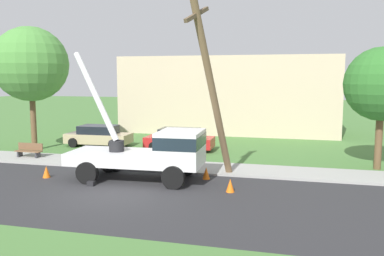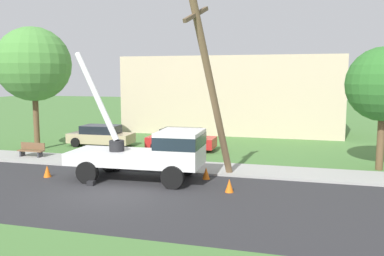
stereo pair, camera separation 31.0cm
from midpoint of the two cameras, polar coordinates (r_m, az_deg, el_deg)
name	(u,v)px [view 1 (the left image)]	position (r m, az deg, el deg)	size (l,w,h in m)	color
ground_plane	(189,146)	(28.34, -0.74, -2.52)	(120.00, 120.00, 0.00)	#477538
road_asphalt	(113,194)	(17.33, -11.34, -8.98)	(80.00, 8.19, 0.01)	#2B2B2D
sidewalk_strip	(157,165)	(22.18, -5.22, -5.16)	(80.00, 2.69, 0.10)	#9E9E99
utility_truck	(153,150)	(18.97, -5.85, -3.10)	(6.86, 3.21, 5.98)	silver
leaning_utility_pole	(212,87)	(18.35, 2.25, 5.65)	(1.50, 3.97, 8.41)	brown
traffic_cone_ahead	(230,185)	(17.30, 4.80, -7.94)	(0.36, 0.36, 0.56)	orange
traffic_cone_behind	(46,172)	(20.86, -19.92, -5.72)	(0.36, 0.36, 0.56)	orange
traffic_cone_curbside	(206,173)	(19.36, 1.51, -6.27)	(0.36, 0.36, 0.56)	orange
parked_sedan_tan	(99,136)	(29.02, -13.10, -1.05)	(4.45, 2.11, 1.42)	tan
parked_sedan_red	(179,139)	(26.68, -2.08, -1.58)	(4.44, 2.09, 1.42)	#B21E1E
park_bench	(29,151)	(25.87, -21.93, -2.94)	(1.60, 0.45, 0.90)	brown
roadside_tree_near	(31,64)	(28.41, -21.73, 8.19)	(4.73, 4.73, 7.91)	brown
roadside_tree_far	(382,84)	(22.93, 24.45, 5.52)	(3.75, 3.75, 6.27)	brown
lowrise_building_backdrop	(229,95)	(35.54, 4.89, 4.63)	(18.00, 6.00, 6.40)	#C6B293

